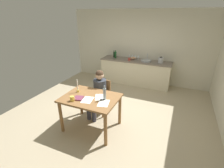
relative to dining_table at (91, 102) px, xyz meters
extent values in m
cube|color=tan|center=(0.17, 0.67, -0.69)|extent=(5.20, 5.20, 0.04)
cube|color=beige|center=(0.17, 3.27, 0.63)|extent=(5.20, 0.12, 2.60)
cube|color=beige|center=(0.17, 2.91, -0.24)|extent=(2.49, 0.60, 0.86)
cube|color=#72665B|center=(0.17, 2.91, 0.21)|extent=(2.53, 0.64, 0.04)
cube|color=olive|center=(0.00, 0.00, 0.10)|extent=(1.19, 0.89, 0.04)
cylinder|color=olive|center=(-0.54, -0.38, -0.29)|extent=(0.07, 0.07, 0.75)
cylinder|color=olive|center=(0.54, -0.38, -0.29)|extent=(0.07, 0.07, 0.75)
cylinder|color=olive|center=(-0.54, 0.38, -0.29)|extent=(0.07, 0.07, 0.75)
cylinder|color=olive|center=(0.54, 0.38, -0.29)|extent=(0.07, 0.07, 0.75)
cube|color=olive|center=(-0.09, 0.62, -0.19)|extent=(0.45, 0.45, 0.04)
cube|color=olive|center=(-0.06, 0.81, 0.02)|extent=(0.36, 0.08, 0.40)
cylinder|color=olive|center=(-0.28, 0.48, -0.43)|extent=(0.04, 0.04, 0.47)
cylinder|color=olive|center=(0.06, 0.43, -0.43)|extent=(0.04, 0.04, 0.47)
cylinder|color=olive|center=(-0.23, 0.82, -0.43)|extent=(0.04, 0.04, 0.47)
cylinder|color=olive|center=(0.11, 0.77, -0.43)|extent=(0.04, 0.04, 0.47)
cylinder|color=#333842|center=(-0.09, 0.60, 0.03)|extent=(0.36, 0.36, 0.50)
sphere|color=#D8AD8C|center=(-0.09, 0.60, 0.39)|extent=(0.20, 0.20, 0.20)
sphere|color=#473323|center=(-0.09, 0.60, 0.43)|extent=(0.19, 0.19, 0.19)
cylinder|color=#383847|center=(-0.19, 0.43, -0.22)|extent=(0.18, 0.39, 0.13)
cylinder|color=#383847|center=(-0.22, 0.24, -0.44)|extent=(0.10, 0.10, 0.45)
cylinder|color=#383847|center=(-0.04, 0.40, -0.22)|extent=(0.18, 0.39, 0.13)
cylinder|color=#383847|center=(-0.06, 0.22, -0.44)|extent=(0.10, 0.10, 0.45)
cylinder|color=#F2CC4C|center=(-0.26, -0.29, 0.17)|extent=(0.08, 0.08, 0.10)
torus|color=#F2CC4C|center=(-0.21, -0.29, 0.18)|extent=(0.07, 0.01, 0.07)
cylinder|color=gold|center=(-0.39, 0.10, 0.15)|extent=(0.06, 0.06, 0.05)
cylinder|color=white|center=(-0.39, 0.10, 0.30)|extent=(0.02, 0.02, 0.25)
cube|color=#74344D|center=(-0.19, -0.16, 0.13)|extent=(0.22, 0.23, 0.02)
cube|color=white|center=(0.19, 0.08, 0.12)|extent=(0.32, 0.36, 0.00)
cube|color=white|center=(0.37, -0.12, 0.12)|extent=(0.27, 0.34, 0.00)
cube|color=white|center=(0.01, -0.13, 0.12)|extent=(0.26, 0.33, 0.00)
cylinder|color=#8C999E|center=(0.33, 0.02, 0.25)|extent=(0.06, 0.06, 0.25)
cylinder|color=#8C999E|center=(0.33, 0.02, 0.40)|extent=(0.03, 0.03, 0.06)
cylinder|color=#B2B7BC|center=(0.54, 2.91, 0.25)|extent=(0.36, 0.36, 0.04)
cylinder|color=silver|center=(0.54, 3.07, 0.35)|extent=(0.02, 0.02, 0.24)
cylinder|color=black|center=(-0.71, 2.97, 0.34)|extent=(0.06, 0.06, 0.22)
cylinder|color=black|center=(-0.71, 2.97, 0.48)|extent=(0.03, 0.03, 0.05)
cylinder|color=#194C23|center=(-0.61, 2.89, 0.35)|extent=(0.07, 0.07, 0.23)
cylinder|color=#194C23|center=(-0.61, 2.89, 0.50)|extent=(0.03, 0.03, 0.06)
ellipsoid|color=tan|center=(0.04, 2.98, 0.28)|extent=(0.20, 0.20, 0.09)
cylinder|color=#B7BABF|center=(1.04, 2.91, 0.32)|extent=(0.18, 0.18, 0.18)
cone|color=#262628|center=(1.04, 2.91, 0.43)|extent=(0.11, 0.11, 0.04)
cylinder|color=silver|center=(0.21, 3.06, 0.24)|extent=(0.06, 0.06, 0.00)
cylinder|color=silver|center=(0.21, 3.06, 0.27)|extent=(0.01, 0.01, 0.07)
cone|color=silver|center=(0.21, 3.06, 0.35)|extent=(0.07, 0.07, 0.08)
cylinder|color=silver|center=(0.10, 3.06, 0.24)|extent=(0.06, 0.06, 0.00)
cylinder|color=silver|center=(0.10, 3.06, 0.27)|extent=(0.01, 0.01, 0.07)
cone|color=silver|center=(0.10, 3.06, 0.35)|extent=(0.07, 0.07, 0.08)
cylinder|color=silver|center=(-0.01, 3.06, 0.24)|extent=(0.06, 0.06, 0.00)
cylinder|color=silver|center=(-0.01, 3.06, 0.27)|extent=(0.01, 0.01, 0.07)
cone|color=silver|center=(-0.01, 3.06, 0.35)|extent=(0.07, 0.07, 0.08)
cylinder|color=silver|center=(-0.13, 3.06, 0.24)|extent=(0.06, 0.06, 0.00)
cylinder|color=silver|center=(-0.13, 3.06, 0.27)|extent=(0.01, 0.01, 0.07)
cone|color=silver|center=(-0.13, 3.06, 0.35)|extent=(0.07, 0.07, 0.08)
cylinder|color=#D84C3F|center=(-0.04, 2.76, 0.28)|extent=(0.07, 0.07, 0.09)
torus|color=#D84C3F|center=(0.00, 2.76, 0.29)|extent=(0.07, 0.01, 0.07)
camera|label=1|loc=(1.65, -2.64, 1.76)|focal=26.01mm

